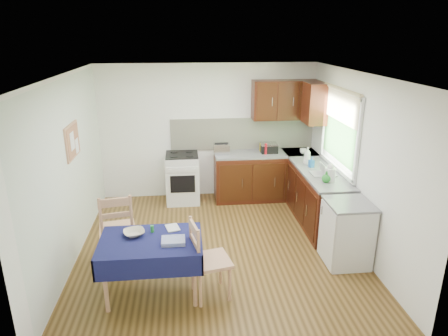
{
  "coord_description": "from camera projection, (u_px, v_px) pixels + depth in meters",
  "views": [
    {
      "loc": [
        -0.44,
        -5.17,
        3.01
      ],
      "look_at": [
        0.11,
        0.27,
        1.15
      ],
      "focal_mm": 32.0,
      "sensor_mm": 36.0,
      "label": 1
    }
  ],
  "objects": [
    {
      "name": "soap_bottle_c",
      "position": [
        326.0,
        177.0,
        5.89
      ],
      "size": [
        0.14,
        0.14,
        0.17
      ],
      "primitive_type": "imported",
      "rotation": [
        0.0,
        0.0,
        3.12
      ],
      "color": "#25892A",
      "rests_on": "worktop_right"
    },
    {
      "name": "plate_bowl",
      "position": [
        134.0,
        233.0,
        4.74
      ],
      "size": [
        0.31,
        0.31,
        0.06
      ],
      "primitive_type": "imported",
      "rotation": [
        0.0,
        0.0,
        0.3
      ],
      "color": "beige",
      "rests_on": "dining_table"
    },
    {
      "name": "wall_right",
      "position": [
        358.0,
        163.0,
        5.67
      ],
      "size": [
        0.02,
        4.2,
        2.5
      ],
      "primitive_type": "cube",
      "color": "white",
      "rests_on": "ground"
    },
    {
      "name": "book",
      "position": [
        167.0,
        229.0,
        4.89
      ],
      "size": [
        0.2,
        0.24,
        0.02
      ],
      "primitive_type": "imported",
      "rotation": [
        0.0,
        0.0,
        0.26
      ],
      "color": "white",
      "rests_on": "dining_table"
    },
    {
      "name": "chair_far",
      "position": [
        117.0,
        227.0,
        5.3
      ],
      "size": [
        0.54,
        0.54,
        1.05
      ],
      "rotation": [
        0.0,
        0.0,
        3.32
      ],
      "color": "tan",
      "rests_on": "ground"
    },
    {
      "name": "worktop_corner",
      "position": [
        300.0,
        153.0,
        7.46
      ],
      "size": [
        0.6,
        0.6,
        0.04
      ],
      "primitive_type": "cube",
      "color": "slate",
      "rests_on": "base_cabinets"
    },
    {
      "name": "floor",
      "position": [
        218.0,
        248.0,
        5.88
      ],
      "size": [
        4.2,
        4.2,
        0.0
      ],
      "primitive_type": "plane",
      "color": "#462F12",
      "rests_on": "ground"
    },
    {
      "name": "chair_near",
      "position": [
        207.0,
        257.0,
        4.65
      ],
      "size": [
        0.52,
        0.52,
        0.99
      ],
      "rotation": [
        0.0,
        0.0,
        1.79
      ],
      "color": "tan",
      "rests_on": "ground"
    },
    {
      "name": "tea_towel",
      "position": [
        173.0,
        241.0,
        4.57
      ],
      "size": [
        0.27,
        0.22,
        0.05
      ],
      "primitive_type": "cube",
      "rotation": [
        0.0,
        0.0,
        0.01
      ],
      "color": "navy",
      "rests_on": "dining_table"
    },
    {
      "name": "fridge",
      "position": [
        347.0,
        233.0,
        5.38
      ],
      "size": [
        0.58,
        0.6,
        0.89
      ],
      "color": "silver",
      "rests_on": "ground"
    },
    {
      "name": "upper_cabinets",
      "position": [
        294.0,
        101.0,
        7.13
      ],
      "size": [
        1.2,
        0.85,
        0.7
      ],
      "color": "#321208",
      "rests_on": "wall_back"
    },
    {
      "name": "worktop_back",
      "position": [
        266.0,
        154.0,
        7.39
      ],
      "size": [
        1.9,
        0.6,
        0.04
      ],
      "primitive_type": "cube",
      "color": "slate",
      "rests_on": "base_cabinets"
    },
    {
      "name": "cup",
      "position": [
        303.0,
        151.0,
        7.3
      ],
      "size": [
        0.15,
        0.15,
        0.1
      ],
      "primitive_type": "imported",
      "rotation": [
        0.0,
        0.0,
        0.27
      ],
      "color": "silver",
      "rests_on": "worktop_back"
    },
    {
      "name": "toaster",
      "position": [
        221.0,
        149.0,
        7.25
      ],
      "size": [
        0.29,
        0.18,
        0.22
      ],
      "rotation": [
        0.0,
        0.0,
        0.28
      ],
      "color": "#B1B2B6",
      "rests_on": "worktop_back"
    },
    {
      "name": "dish_rack",
      "position": [
        323.0,
        173.0,
        6.24
      ],
      "size": [
        0.37,
        0.28,
        0.18
      ],
      "rotation": [
        0.0,
        0.0,
        0.15
      ],
      "color": "gray",
      "rests_on": "worktop_right"
    },
    {
      "name": "wall_left",
      "position": [
        68.0,
        172.0,
        5.28
      ],
      "size": [
        0.02,
        4.2,
        2.5
      ],
      "primitive_type": "cube",
      "color": "silver",
      "rests_on": "ground"
    },
    {
      "name": "kettle",
      "position": [
        330.0,
        173.0,
        5.93
      ],
      "size": [
        0.16,
        0.16,
        0.28
      ],
      "color": "silver",
      "rests_on": "worktop_right"
    },
    {
      "name": "soap_bottle_a",
      "position": [
        307.0,
        156.0,
        6.7
      ],
      "size": [
        0.13,
        0.13,
        0.29
      ],
      "primitive_type": "imported",
      "rotation": [
        0.0,
        0.0,
        0.14
      ],
      "color": "silver",
      "rests_on": "worktop_right"
    },
    {
      "name": "sauce_bottle",
      "position": [
        266.0,
        149.0,
        7.25
      ],
      "size": [
        0.05,
        0.05,
        0.2
      ],
      "primitive_type": "cylinder",
      "color": "red",
      "rests_on": "worktop_back"
    },
    {
      "name": "yellow_packet",
      "position": [
        263.0,
        147.0,
        7.44
      ],
      "size": [
        0.14,
        0.12,
        0.16
      ],
      "primitive_type": "cube",
      "rotation": [
        0.0,
        0.0,
        0.34
      ],
      "color": "gold",
      "rests_on": "worktop_back"
    },
    {
      "name": "corkboard",
      "position": [
        72.0,
        141.0,
        5.46
      ],
      "size": [
        0.04,
        0.62,
        0.47
      ],
      "color": "tan",
      "rests_on": "wall_left"
    },
    {
      "name": "soap_bottle_b",
      "position": [
        311.0,
        162.0,
        6.56
      ],
      "size": [
        0.09,
        0.09,
        0.18
      ],
      "primitive_type": "imported",
      "rotation": [
        0.0,
        0.0,
        1.71
      ],
      "color": "#1E5BAF",
      "rests_on": "worktop_right"
    },
    {
      "name": "ceiling",
      "position": [
        217.0,
        75.0,
        5.07
      ],
      "size": [
        4.0,
        4.2,
        0.02
      ],
      "primitive_type": "cube",
      "color": "white",
      "rests_on": "wall_back"
    },
    {
      "name": "worktop_right",
      "position": [
        320.0,
        173.0,
        6.37
      ],
      "size": [
        0.6,
        1.7,
        0.04
      ],
      "primitive_type": "cube",
      "color": "slate",
      "rests_on": "base_cabinets"
    },
    {
      "name": "sandwich_press",
      "position": [
        269.0,
        148.0,
        7.37
      ],
      "size": [
        0.3,
        0.26,
        0.18
      ],
      "rotation": [
        0.0,
        0.0,
        0.4
      ],
      "color": "black",
      "rests_on": "worktop_back"
    },
    {
      "name": "wall_front",
      "position": [
        239.0,
        244.0,
        3.5
      ],
      "size": [
        4.0,
        0.02,
        2.5
      ],
      "primitive_type": "cube",
      "color": "white",
      "rests_on": "ground"
    },
    {
      "name": "base_cabinets",
      "position": [
        288.0,
        186.0,
        7.06
      ],
      "size": [
        1.9,
        2.3,
        0.86
      ],
      "color": "#321208",
      "rests_on": "ground"
    },
    {
      "name": "wall_back",
      "position": [
        208.0,
        132.0,
        7.45
      ],
      "size": [
        4.0,
        0.02,
        2.5
      ],
      "primitive_type": "cube",
      "color": "white",
      "rests_on": "ground"
    },
    {
      "name": "dining_table",
      "position": [
        151.0,
        248.0,
        4.67
      ],
      "size": [
        1.19,
        0.81,
        0.72
      ],
      "rotation": [
        0.0,
        0.0,
        -0.1
      ],
      "color": "#101242",
      "rests_on": "ground"
    },
    {
      "name": "stove",
      "position": [
        183.0,
        178.0,
        7.38
      ],
      "size": [
        0.6,
        0.61,
        0.92
      ],
      "color": "silver",
      "rests_on": "ground"
    },
    {
      "name": "window",
      "position": [
        340.0,
        125.0,
        6.2
      ],
      "size": [
        0.04,
        1.48,
        1.26
      ],
      "color": "#255021",
      "rests_on": "wall_right"
    },
    {
      "name": "spice_jar",
      "position": [
        152.0,
        229.0,
        4.81
      ],
      "size": [
        0.04,
        0.04,
        0.09
      ],
      "primitive_type": "cylinder",
      "color": "#258A34",
      "rests_on": "dining_table"
    },
    {
      "name": "splashback",
      "position": [
        242.0,
        134.0,
        7.52
      ],
      "size": [
        2.7,
        0.02,
        0.6
      ],
      "primitive_type": "cube",
      "color": "#F1ECCC",
      "rests_on": "wall_back"
    }
  ]
}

